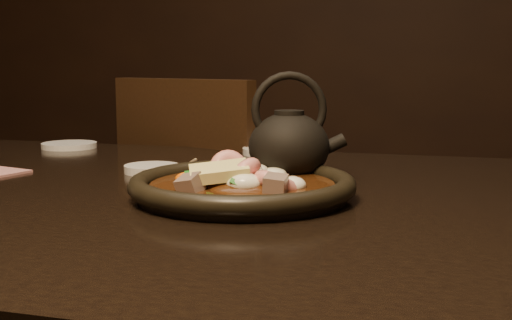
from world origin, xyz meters
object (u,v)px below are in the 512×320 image
(table, at_px, (47,232))
(chair, at_px, (219,249))
(plate, at_px, (242,187))
(teapot, at_px, (289,143))

(table, bearing_deg, chair, 83.51)
(plate, xyz_separation_m, teapot, (0.04, 0.12, 0.04))
(teapot, bearing_deg, plate, -126.76)
(plate, bearing_deg, teapot, 73.52)
(table, xyz_separation_m, chair, (0.07, 0.59, -0.19))
(chair, bearing_deg, teapot, 142.78)
(plate, bearing_deg, chair, 111.91)
(table, distance_m, chair, 0.63)
(table, relative_size, chair, 1.79)
(chair, bearing_deg, plate, 135.12)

